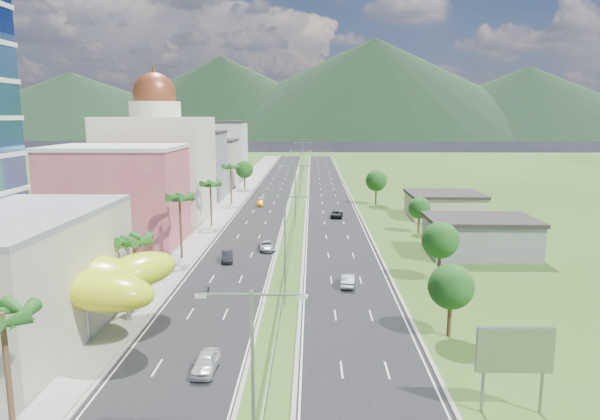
{
  "coord_description": "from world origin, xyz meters",
  "views": [
    {
      "loc": [
        3.21,
        -52.24,
        20.21
      ],
      "look_at": [
        1.53,
        22.65,
        7.0
      ],
      "focal_mm": 32.0,
      "sensor_mm": 36.0,
      "label": 1
    }
  ],
  "objects": [
    {
      "name": "shed_near",
      "position": [
        28.0,
        25.0,
        2.5
      ],
      "size": [
        15.0,
        10.0,
        5.0
      ],
      "primitive_type": "cube",
      "color": "slate",
      "rests_on": "ground"
    },
    {
      "name": "palm_tree_a",
      "position": [
        -15.5,
        -22.0,
        8.02
      ],
      "size": [
        3.6,
        3.6,
        9.1
      ],
      "color": "#47301C",
      "rests_on": "ground"
    },
    {
      "name": "leafy_tree_rc",
      "position": [
        22.0,
        40.0,
        4.37
      ],
      "size": [
        3.85,
        3.85,
        6.33
      ],
      "color": "#47301C",
      "rests_on": "ground"
    },
    {
      "name": "streetlight_median_e",
      "position": [
        0.0,
        140.0,
        6.75
      ],
      "size": [
        6.04,
        0.25,
        11.0
      ],
      "color": "gray",
      "rests_on": "ground"
    },
    {
      "name": "road_right",
      "position": [
        7.5,
        90.0,
        0.02
      ],
      "size": [
        11.0,
        260.0,
        0.04
      ],
      "primitive_type": "cube",
      "color": "black",
      "rests_on": "ground"
    },
    {
      "name": "leafy_tree_rb",
      "position": [
        19.0,
        12.0,
        5.18
      ],
      "size": [
        4.55,
        4.55,
        7.47
      ],
      "color": "#47301C",
      "rests_on": "ground"
    },
    {
      "name": "domed_building",
      "position": [
        -28.0,
        55.0,
        11.35
      ],
      "size": [
        20.0,
        20.0,
        28.7
      ],
      "color": "beige",
      "rests_on": "ground"
    },
    {
      "name": "car_yellow_far_left",
      "position": [
        -8.48,
        67.47,
        0.68
      ],
      "size": [
        2.03,
        4.53,
        1.29
      ],
      "primitive_type": "imported",
      "rotation": [
        0.0,
        0.0,
        0.05
      ],
      "color": "gold",
      "rests_on": "road_left"
    },
    {
      "name": "lime_canopy",
      "position": [
        -20.0,
        -4.0,
        4.99
      ],
      "size": [
        18.0,
        15.0,
        7.4
      ],
      "color": "#CADE15",
      "rests_on": "ground"
    },
    {
      "name": "car_white_near_left",
      "position": [
        -5.22,
        -12.51,
        0.78
      ],
      "size": [
        1.86,
        4.37,
        1.47
      ],
      "primitive_type": "imported",
      "rotation": [
        0.0,
        0.0,
        -0.03
      ],
      "color": "silver",
      "rests_on": "road_left"
    },
    {
      "name": "leafy_tree_ra",
      "position": [
        16.0,
        -5.0,
        4.78
      ],
      "size": [
        4.2,
        4.2,
        6.9
      ],
      "color": "#47301C",
      "rests_on": "ground"
    },
    {
      "name": "sidewalk_left",
      "position": [
        -17.0,
        90.0,
        0.06
      ],
      "size": [
        7.0,
        260.0,
        0.12
      ],
      "primitive_type": "cube",
      "color": "gray",
      "rests_on": "ground"
    },
    {
      "name": "palm_tree_c",
      "position": [
        -15.5,
        22.0,
        8.5
      ],
      "size": [
        3.6,
        3.6,
        9.6
      ],
      "color": "#47301C",
      "rests_on": "ground"
    },
    {
      "name": "road_left",
      "position": [
        -7.5,
        90.0,
        0.02
      ],
      "size": [
        11.0,
        260.0,
        0.04
      ],
      "primitive_type": "cube",
      "color": "black",
      "rests_on": "ground"
    },
    {
      "name": "pink_shophouse",
      "position": [
        -28.0,
        32.0,
        7.5
      ],
      "size": [
        20.0,
        15.0,
        15.0
      ],
      "primitive_type": "cube",
      "color": "#B64A5C",
      "rests_on": "ground"
    },
    {
      "name": "midrise_white",
      "position": [
        -27.0,
        125.0,
        9.0
      ],
      "size": [
        16.0,
        15.0,
        18.0
      ],
      "primitive_type": "cube",
      "color": "silver",
      "rests_on": "ground"
    },
    {
      "name": "median_guardrail",
      "position": [
        0.0,
        71.99,
        0.62
      ],
      "size": [
        0.1,
        216.06,
        0.76
      ],
      "color": "gray",
      "rests_on": "ground"
    },
    {
      "name": "mountain_ridge",
      "position": [
        60.0,
        450.0,
        0.0
      ],
      "size": [
        860.0,
        140.0,
        90.0
      ],
      "primitive_type": null,
      "color": "black",
      "rests_on": "ground"
    },
    {
      "name": "streetlight_median_b",
      "position": [
        0.0,
        10.0,
        6.75
      ],
      "size": [
        6.04,
        0.25,
        11.0
      ],
      "color": "gray",
      "rests_on": "ground"
    },
    {
      "name": "shed_far",
      "position": [
        30.0,
        55.0,
        2.2
      ],
      "size": [
        14.0,
        12.0,
        4.4
      ],
      "primitive_type": "cube",
      "color": "#ADA48E",
      "rests_on": "ground"
    },
    {
      "name": "streetlight_median_a",
      "position": [
        0.0,
        -25.0,
        6.75
      ],
      "size": [
        6.04,
        0.25,
        11.0
      ],
      "color": "gray",
      "rests_on": "ground"
    },
    {
      "name": "car_silver_mid_left",
      "position": [
        -3.64,
        26.83,
        0.72
      ],
      "size": [
        2.93,
        5.16,
        1.36
      ],
      "primitive_type": "imported",
      "rotation": [
        0.0,
        0.0,
        0.14
      ],
      "color": "#96979D",
      "rests_on": "road_left"
    },
    {
      "name": "leafy_tree_lfar",
      "position": [
        -15.5,
        95.0,
        5.58
      ],
      "size": [
        4.9,
        4.9,
        8.05
      ],
      "color": "#47301C",
      "rests_on": "ground"
    },
    {
      "name": "palm_tree_e",
      "position": [
        -15.5,
        70.0,
        8.31
      ],
      "size": [
        3.6,
        3.6,
        9.4
      ],
      "color": "#47301C",
      "rests_on": "ground"
    },
    {
      "name": "car_silver_right",
      "position": [
        7.59,
        9.65,
        0.79
      ],
      "size": [
        2.04,
        4.68,
        1.49
      ],
      "primitive_type": "imported",
      "rotation": [
        0.0,
        0.0,
        3.04
      ],
      "color": "#939699",
      "rests_on": "road_right"
    },
    {
      "name": "palm_tree_d",
      "position": [
        -15.5,
        45.0,
        7.54
      ],
      "size": [
        3.6,
        3.6,
        8.6
      ],
      "color": "#47301C",
      "rests_on": "ground"
    },
    {
      "name": "streetlight_median_c",
      "position": [
        0.0,
        50.0,
        6.75
      ],
      "size": [
        6.04,
        0.25,
        11.0
      ],
      "color": "gray",
      "rests_on": "ground"
    },
    {
      "name": "billboard",
      "position": [
        17.0,
        -18.0,
        4.42
      ],
      "size": [
        5.2,
        0.35,
        6.2
      ],
      "color": "gray",
      "rests_on": "ground"
    },
    {
      "name": "midrise_grey",
      "position": [
        -27.0,
        80.0,
        8.0
      ],
      "size": [
        16.0,
        15.0,
        16.0
      ],
      "primitive_type": "cube",
      "color": "slate",
      "rests_on": "ground"
    },
    {
      "name": "midrise_beige",
      "position": [
        -27.0,
        102.0,
        6.5
      ],
      "size": [
        16.0,
        15.0,
        13.0
      ],
      "primitive_type": "cube",
      "color": "#ADA48E",
      "rests_on": "ground"
    },
    {
      "name": "car_dark_far_right",
      "position": [
        8.26,
        53.71,
        0.72
      ],
      "size": [
        2.81,
        5.15,
        1.37
      ],
      "primitive_type": "imported",
      "rotation": [
        0.0,
        0.0,
        3.03
      ],
      "color": "black",
      "rests_on": "road_right"
    },
    {
      "name": "palm_tree_b",
      "position": [
        -15.5,
        2.0,
        7.06
      ],
      "size": [
        3.6,
        3.6,
        8.1
      ],
      "color": "#47301C",
      "rests_on": "ground"
    },
    {
      "name": "ground",
      "position": [
        0.0,
        0.0,
        0.0
      ],
      "size": [
        500.0,
        500.0,
        0.0
      ],
      "primitive_type": "plane",
      "color": "#2D5119",
      "rests_on": "ground"
    },
    {
      "name": "leafy_tree_rd",
      "position": [
        18.0,
        70.0,
        5.58
      ],
      "size": [
        4.9,
        4.9,
        8.05
      ],
      "color": "#47301C",
      "rests_on": "ground"
    },
    {
      "name": "motorcycle",
      "position": [
        -8.72,
        6.62,
        0.66
      ],
      "size": [
        0.76,
        1.97,
        1.23
      ],
      "primitive_type": "imported",
      "rotation": [
        0.0,
        0.0,
        0.09
      ],
      "color": "black",
      "rests_on": "road_left"
    },
    {
      "name": "car_dark_left",
      "position": [
        -8.66,
        20.35,
        0.76
      ],
      "size": [
        2.2,
        4.54,
        1.43
      ],
      "primitive_type": "imported",
      "rotation": [
        0.0,
        0.0,
        0.16
      ],
      "color": "black",
      "rests_on": "road_left"
    },
    {
      "name": "streetlight_median_d",
      "position": [
        0.0,
        95.0,
        6.75
      ],
      "size": [
        6.04,
        0.25,
        11.0
      ],
      "color": "gray",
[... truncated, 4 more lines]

